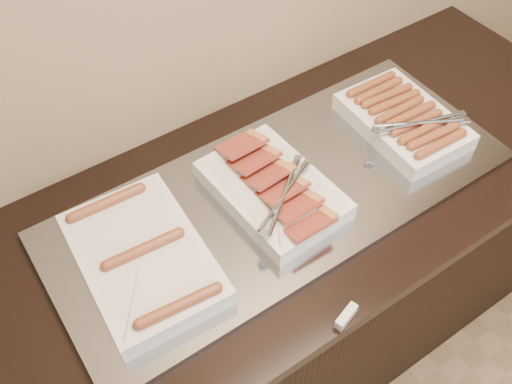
% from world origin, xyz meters
% --- Properties ---
extents(counter, '(2.06, 0.76, 0.90)m').
position_xyz_m(counter, '(0.00, 2.13, 0.45)').
color(counter, black).
rests_on(counter, ground).
extents(warming_tray, '(1.20, 0.50, 0.02)m').
position_xyz_m(warming_tray, '(0.01, 2.13, 0.91)').
color(warming_tray, '#9699A3').
rests_on(warming_tray, counter).
extents(dish_left, '(0.28, 0.41, 0.07)m').
position_xyz_m(dish_left, '(-0.38, 2.13, 0.95)').
color(dish_left, silver).
rests_on(dish_left, warming_tray).
extents(dish_center, '(0.27, 0.38, 0.09)m').
position_xyz_m(dish_center, '(-0.02, 2.13, 0.95)').
color(dish_center, silver).
rests_on(dish_center, warming_tray).
extents(dish_right, '(0.27, 0.35, 0.08)m').
position_xyz_m(dish_right, '(0.42, 2.13, 0.95)').
color(dish_right, silver).
rests_on(dish_right, warming_tray).
extents(label_holder, '(0.07, 0.04, 0.03)m').
position_xyz_m(label_holder, '(-0.08, 1.77, 0.91)').
color(label_holder, silver).
rests_on(label_holder, counter).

